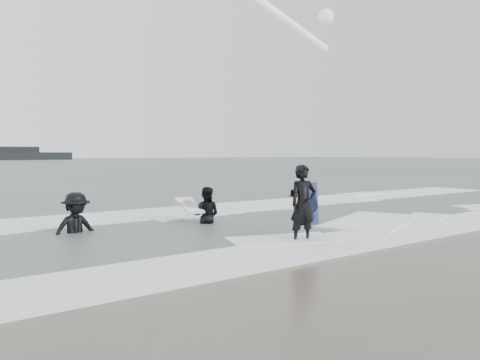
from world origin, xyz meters
TOP-DOWN VIEW (x-y plane):
  - ground at (0.00, 0.00)m, footprint 320.00×320.00m
  - surfer_centre at (-1.92, -0.10)m, footprint 0.71×0.53m
  - surfer_wading at (-2.27, 3.45)m, footprint 0.99×0.98m
  - surfer_breaker at (-5.72, 3.84)m, footprint 1.32×0.87m
  - surfer_right_near at (4.93, 7.85)m, footprint 0.92×0.88m
  - surfer_right_far at (8.12, 10.88)m, footprint 0.97×0.92m
  - surf_foam at (0.00, 3.70)m, footprint 30.03×9.06m
  - bodyboards at (0.40, 3.93)m, footprint 8.89×8.54m
  - vessel_horizon at (16.55, 134.02)m, footprint 27.23×4.86m

SIDE VIEW (x-z plane):
  - ground at x=0.00m, z-range 0.00..0.00m
  - surfer_centre at x=-1.92m, z-range -0.88..0.88m
  - surfer_wading at x=-2.27m, z-range -0.80..0.80m
  - surfer_breaker at x=-5.72m, z-range -0.95..0.95m
  - surfer_right_near at x=4.93m, z-range -0.77..0.77m
  - surfer_right_far at x=8.12m, z-range -0.83..0.83m
  - surf_foam at x=0.00m, z-range 0.00..0.08m
  - bodyboards at x=0.40m, z-range -0.13..1.12m
  - vessel_horizon at x=16.55m, z-range -0.47..3.23m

